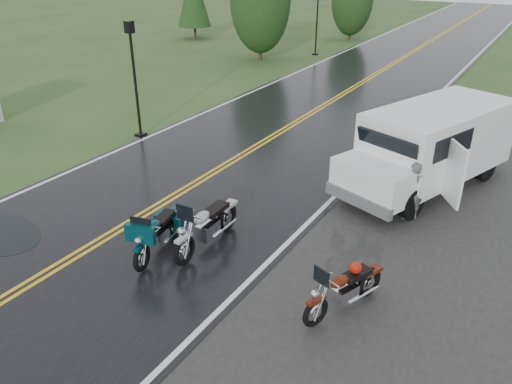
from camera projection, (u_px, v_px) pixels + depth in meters
ground at (113, 234)px, 11.98m from camera, size 120.00×120.00×0.00m
road at (300, 121)px, 19.64m from camera, size 8.00×100.00×0.04m
motorcycle_red at (316, 302)px, 8.80m from camera, size 1.38×2.11×1.17m
motorcycle_teal at (141, 248)px, 10.32m from camera, size 1.22×2.18×1.22m
motorcycle_silver at (183, 239)px, 10.48m from camera, size 0.89×2.32×1.36m
van_white at (357, 155)px, 13.39m from camera, size 4.12×6.35×2.34m
person_at_van at (412, 192)px, 12.30m from camera, size 0.67×0.63×1.54m
lamp_post_near_left at (135, 81)px, 17.23m from camera, size 0.35×0.35×4.04m
lamp_post_far_left at (317, 23)px, 30.56m from camera, size 0.33×0.33×3.87m
tree_left_mid at (260, 11)px, 28.90m from camera, size 3.55×3.55×5.54m
tree_left_far at (352, 7)px, 35.30m from camera, size 2.92×2.92×4.49m
pine_left_far at (194, 2)px, 35.71m from camera, size 2.42×2.42×5.04m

